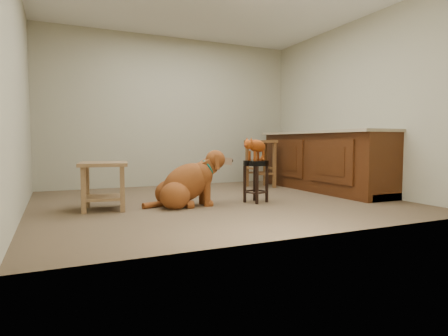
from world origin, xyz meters
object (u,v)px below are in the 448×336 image
padded_stool (256,173)px  tabby_kitten (255,147)px  golden_retriever (187,184)px  side_table (104,179)px  wood_stool (261,163)px

padded_stool → tabby_kitten: (-0.01, -0.00, 0.33)m
padded_stool → golden_retriever: size_ratio=0.47×
padded_stool → golden_retriever: (-0.90, 0.08, -0.11)m
padded_stool → side_table: 1.85m
side_table → golden_retriever: golden_retriever is taller
tabby_kitten → side_table: bearing=150.4°
tabby_kitten → golden_retriever: bearing=152.6°
golden_retriever → tabby_kitten: (0.88, -0.09, 0.44)m
side_table → tabby_kitten: 1.87m
wood_stool → tabby_kitten: (-0.88, -1.39, 0.29)m
side_table → tabby_kitten: (1.82, -0.25, 0.35)m
side_table → tabby_kitten: size_ratio=1.33×
padded_stool → golden_retriever: bearing=174.7°
padded_stool → tabby_kitten: size_ratio=1.19×
padded_stool → wood_stool: 1.63m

